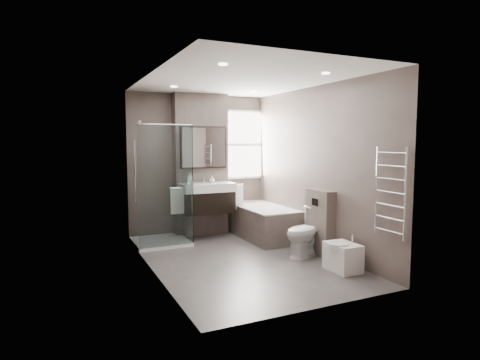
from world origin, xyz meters
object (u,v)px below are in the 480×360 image
vanity (207,198)px  bidet (342,256)px  bathtub (262,220)px  toilet (306,232)px

vanity → bidet: vanity is taller
bidet → bathtub: bearing=92.4°
toilet → bathtub: bearing=163.0°
bathtub → bidet: bearing=-87.6°
vanity → bathtub: (0.92, -0.33, -0.43)m
bidet → toilet: bearing=93.2°
bathtub → toilet: toilet is taller
toilet → bidet: 0.81m
bathtub → bidet: (0.09, -2.13, -0.12)m
bathtub → bidet: bathtub is taller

